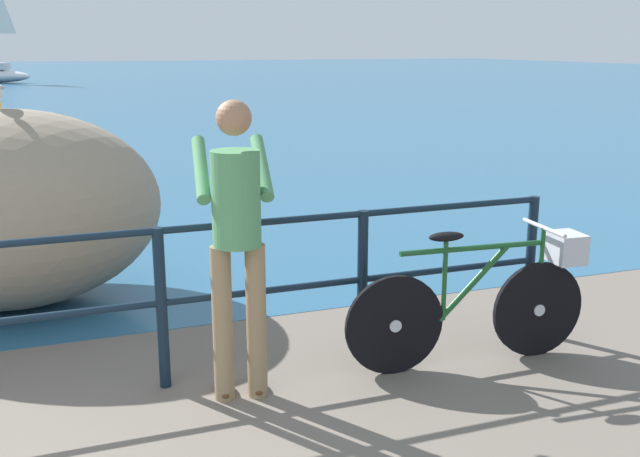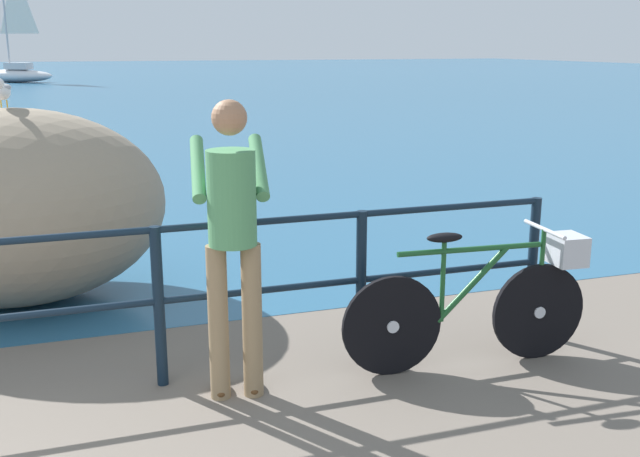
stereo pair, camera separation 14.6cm
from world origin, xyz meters
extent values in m
cube|color=#6B6056|center=(0.00, 20.00, -0.05)|extent=(120.00, 120.00, 0.10)
cube|color=#285B7F|center=(0.00, 48.09, 0.00)|extent=(120.00, 90.00, 0.01)
cylinder|color=black|center=(1.99, 2.15, 0.51)|extent=(0.07, 0.07, 1.02)
cylinder|color=black|center=(3.32, 2.15, 0.51)|extent=(0.07, 0.07, 1.02)
cylinder|color=black|center=(4.65, 2.15, 0.51)|extent=(0.07, 0.07, 1.02)
cylinder|color=black|center=(3.41, 1.84, 0.33)|extent=(0.66, 0.08, 0.66)
cylinder|color=#B7BCC6|center=(3.41, 1.84, 0.33)|extent=(0.08, 0.06, 0.08)
cylinder|color=black|center=(4.45, 1.77, 0.33)|extent=(0.66, 0.08, 0.66)
cylinder|color=#B7BCC6|center=(4.45, 1.77, 0.33)|extent=(0.08, 0.06, 0.08)
cylinder|color=#194C23|center=(3.93, 1.80, 0.80)|extent=(0.99, 0.11, 0.04)
cylinder|color=#194C23|center=(3.96, 1.80, 0.57)|extent=(0.50, 0.08, 0.50)
cylinder|color=#194C23|center=(3.75, 1.82, 0.59)|extent=(0.03, 0.03, 0.53)
ellipsoid|color=black|center=(3.75, 1.82, 0.89)|extent=(0.25, 0.12, 0.06)
cylinder|color=#194C23|center=(4.45, 1.77, 0.62)|extent=(0.03, 0.03, 0.57)
cylinder|color=#B7BCC6|center=(4.45, 1.77, 0.90)|extent=(0.06, 0.48, 0.03)
cube|color=#B7BCC6|center=(4.63, 1.75, 0.75)|extent=(0.22, 0.25, 0.20)
cylinder|color=#8C7251|center=(2.30, 1.87, 0.47)|extent=(0.12, 0.12, 0.95)
ellipsoid|color=#513319|center=(2.31, 1.93, 0.04)|extent=(0.14, 0.27, 0.08)
cylinder|color=#8C7251|center=(2.50, 1.84, 0.47)|extent=(0.12, 0.12, 0.95)
ellipsoid|color=#513319|center=(2.51, 1.90, 0.04)|extent=(0.14, 0.27, 0.08)
cylinder|color=#4C8C59|center=(2.40, 1.85, 1.23)|extent=(0.28, 0.28, 0.55)
sphere|color=#9E7051|center=(2.40, 1.85, 1.68)|extent=(0.20, 0.20, 0.20)
cylinder|color=#4C8C59|center=(2.26, 2.12, 1.36)|extent=(0.15, 0.52, 0.34)
cylinder|color=#4C8C59|center=(2.61, 2.06, 1.36)|extent=(0.15, 0.52, 0.34)
ellipsoid|color=gray|center=(1.09, 4.10, 0.79)|extent=(2.38, 1.84, 1.59)
cylinder|color=gold|center=(1.10, 4.14, 1.62)|extent=(0.01, 0.01, 0.06)
cylinder|color=gold|center=(1.06, 4.14, 1.62)|extent=(0.01, 0.01, 0.06)
ellipsoid|color=white|center=(1.08, 4.14, 1.71)|extent=(0.13, 0.27, 0.13)
ellipsoid|color=#9E9EA3|center=(1.08, 4.16, 1.74)|extent=(0.14, 0.25, 0.06)
ellipsoid|color=white|center=(-1.22, 42.38, 0.36)|extent=(4.52, 3.12, 0.70)
cube|color=silver|center=(-0.95, 42.24, 0.89)|extent=(1.52, 1.30, 0.36)
cylinder|color=#B2B2B7|center=(-1.40, 42.46, 2.81)|extent=(0.10, 0.10, 4.20)
camera|label=1|loc=(1.43, -2.16, 2.08)|focal=41.52mm
camera|label=2|loc=(1.57, -2.20, 2.08)|focal=41.52mm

